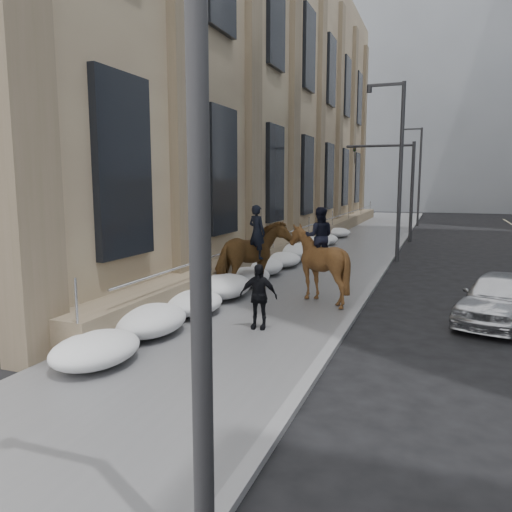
{
  "coord_description": "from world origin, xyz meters",
  "views": [
    {
      "loc": [
        4.71,
        -9.58,
        3.61
      ],
      "look_at": [
        0.22,
        2.51,
        1.7
      ],
      "focal_mm": 35.0,
      "sensor_mm": 36.0,
      "label": 1
    }
  ],
  "objects_px": {
    "pedestrian": "(258,296)",
    "car_silver": "(500,298)",
    "mounted_horse_left": "(253,256)",
    "mounted_horse_right": "(318,261)"
  },
  "relations": [
    {
      "from": "mounted_horse_left",
      "to": "car_silver",
      "type": "xyz_separation_m",
      "value": [
        7.1,
        -0.8,
        -0.62
      ]
    },
    {
      "from": "pedestrian",
      "to": "car_silver",
      "type": "relative_size",
      "value": 0.4
    },
    {
      "from": "mounted_horse_left",
      "to": "pedestrian",
      "type": "relative_size",
      "value": 1.86
    },
    {
      "from": "mounted_horse_right",
      "to": "car_silver",
      "type": "bearing_deg",
      "value": 164.11
    },
    {
      "from": "pedestrian",
      "to": "car_silver",
      "type": "height_order",
      "value": "pedestrian"
    },
    {
      "from": "mounted_horse_left",
      "to": "mounted_horse_right",
      "type": "height_order",
      "value": "mounted_horse_left"
    },
    {
      "from": "mounted_horse_left",
      "to": "pedestrian",
      "type": "xyz_separation_m",
      "value": [
        1.57,
        -3.76,
        -0.38
      ]
    },
    {
      "from": "pedestrian",
      "to": "mounted_horse_right",
      "type": "bearing_deg",
      "value": 72.15
    },
    {
      "from": "mounted_horse_left",
      "to": "mounted_horse_right",
      "type": "relative_size",
      "value": 1.05
    },
    {
      "from": "pedestrian",
      "to": "car_silver",
      "type": "distance_m",
      "value": 6.28
    }
  ]
}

